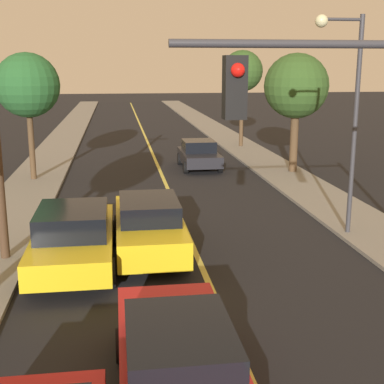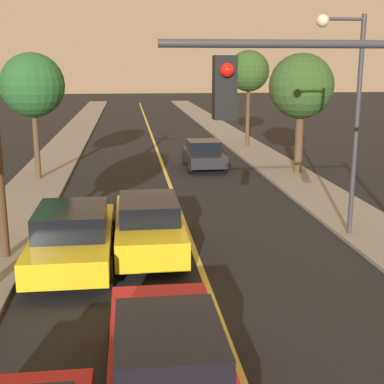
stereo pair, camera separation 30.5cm
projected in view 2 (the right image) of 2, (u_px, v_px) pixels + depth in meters
The scene contains 11 objects.
road_surface at pixel (153, 138), 38.66m from camera, with size 9.11×80.00×0.01m.
sidewalk_left at pixel (71, 139), 37.97m from camera, with size 2.50×80.00×0.12m.
sidewalk_right at pixel (231, 136), 39.32m from camera, with size 2.50×80.00×0.12m.
car_near_lane_front at pixel (168, 364), 8.05m from camera, with size 1.90×4.71×1.45m.
car_near_lane_second at pixel (149, 224), 15.00m from camera, with size 1.94×5.02×1.57m.
car_outer_lane_second at pixel (73, 235), 13.91m from camera, with size 2.10×5.04×1.61m.
car_far_oncoming at pixel (204, 154), 27.26m from camera, with size 1.93×3.92×1.42m.
streetlamp_right at pixel (347, 96), 15.45m from camera, with size 1.46×0.36×6.43m.
tree_left_far at pixel (33, 86), 23.46m from camera, with size 2.82×2.82×5.59m.
tree_right_near at pixel (301, 87), 24.98m from camera, with size 3.04×3.04×5.60m.
tree_right_far at pixel (249, 72), 33.05m from camera, with size 2.53×2.53×5.95m.
Camera 2 is at (-1.79, -2.58, 5.14)m, focal length 50.00 mm.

